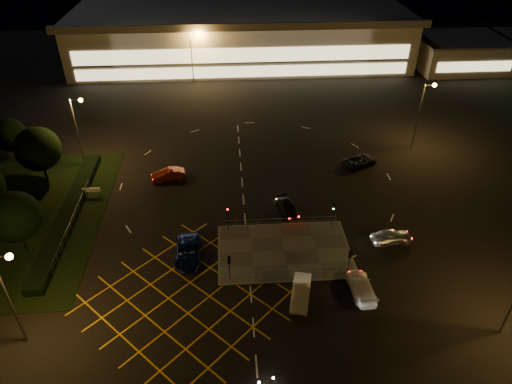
{
  "coord_description": "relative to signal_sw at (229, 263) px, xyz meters",
  "views": [
    {
      "loc": [
        -3.61,
        -38.99,
        33.42
      ],
      "look_at": [
        -0.5,
        6.66,
        2.0
      ],
      "focal_mm": 32.0,
      "sensor_mm": 36.0,
      "label": 1
    }
  ],
  "objects": [
    {
      "name": "signal_nw",
      "position": [
        0.0,
        7.99,
        0.0
      ],
      "size": [
        0.28,
        0.3,
        3.15
      ],
      "color": "black",
      "rests_on": "pedestrian_island"
    },
    {
      "name": "ground",
      "position": [
        4.0,
        5.99,
        -2.37
      ],
      "size": [
        180.0,
        180.0,
        0.0
      ],
      "primitive_type": "plane",
      "color": "black",
      "rests_on": "ground"
    },
    {
      "name": "hedge",
      "position": [
        -19.0,
        11.99,
        -1.87
      ],
      "size": [
        2.0,
        26.0,
        1.0
      ],
      "primitive_type": "cube",
      "color": "black",
      "rests_on": "ground"
    },
    {
      "name": "tree_d",
      "position": [
        -30.0,
        25.99,
        1.65
      ],
      "size": [
        4.68,
        4.68,
        6.37
      ],
      "color": "black",
      "rests_on": "ground"
    },
    {
      "name": "car_left_blue",
      "position": [
        -4.37,
        3.76,
        -1.58
      ],
      "size": [
        2.75,
        5.72,
        1.57
      ],
      "primitive_type": "imported",
      "rotation": [
        0.0,
        0.0,
        0.02
      ],
      "color": "navy",
      "rests_on": "ground"
    },
    {
      "name": "streetlight_far_left",
      "position": [
        -5.56,
        53.99,
        4.2
      ],
      "size": [
        1.78,
        0.56,
        10.03
      ],
      "color": "slate",
      "rests_on": "ground"
    },
    {
      "name": "streetlight_far_right",
      "position": [
        34.44,
        55.99,
        4.2
      ],
      "size": [
        1.78,
        0.56,
        10.03
      ],
      "color": "slate",
      "rests_on": "ground"
    },
    {
      "name": "car_circ_red",
      "position": [
        -7.87,
        19.44,
        -1.62
      ],
      "size": [
        4.76,
        2.62,
        1.49
      ],
      "primitive_type": "imported",
      "rotation": [
        0.0,
        0.0,
        4.96
      ],
      "color": "maroon",
      "rests_on": "ground"
    },
    {
      "name": "streetlight_sw",
      "position": [
        -17.56,
        -6.01,
        4.2
      ],
      "size": [
        1.78,
        0.56,
        10.03
      ],
      "color": "slate",
      "rests_on": "ground"
    },
    {
      "name": "signal_sw",
      "position": [
        0.0,
        0.0,
        0.0
      ],
      "size": [
        0.28,
        0.3,
        3.15
      ],
      "rotation": [
        0.0,
        0.0,
        3.14
      ],
      "color": "black",
      "rests_on": "pedestrian_island"
    },
    {
      "name": "tree_c",
      "position": [
        -24.0,
        19.99,
        2.59
      ],
      "size": [
        5.76,
        5.76,
        7.84
      ],
      "color": "black",
      "rests_on": "ground"
    },
    {
      "name": "streetlight_nw",
      "position": [
        -19.56,
        23.99,
        4.2
      ],
      "size": [
        1.78,
        0.56,
        10.03
      ],
      "color": "slate",
      "rests_on": "ground"
    },
    {
      "name": "signal_ne",
      "position": [
        12.0,
        7.99,
        0.0
      ],
      "size": [
        0.28,
        0.3,
        3.15
      ],
      "color": "black",
      "rests_on": "pedestrian_island"
    },
    {
      "name": "car_right_silver",
      "position": [
        18.02,
        4.7,
        -1.59
      ],
      "size": [
        4.71,
        2.28,
        1.55
      ],
      "primitive_type": "imported",
      "rotation": [
        0.0,
        0.0,
        1.67
      ],
      "color": "silver",
      "rests_on": "ground"
    },
    {
      "name": "car_far_dkgrey",
      "position": [
        7.23,
        10.99,
        -1.72
      ],
      "size": [
        2.82,
        4.74,
        1.29
      ],
      "primitive_type": "imported",
      "rotation": [
        0.0,
        0.0,
        0.24
      ],
      "color": "black",
      "rests_on": "ground"
    },
    {
      "name": "car_queue_white",
      "position": [
        6.75,
        -2.82,
        -1.58
      ],
      "size": [
        2.76,
        5.05,
        1.58
      ],
      "primitive_type": "imported",
      "rotation": [
        0.0,
        0.0,
        6.04
      ],
      "color": "#BCBCBC",
      "rests_on": "ground"
    },
    {
      "name": "retail_unit_a",
      "position": [
        50.0,
        59.97,
        0.85
      ],
      "size": [
        18.8,
        14.8,
        6.35
      ],
      "color": "beige",
      "rests_on": "ground"
    },
    {
      "name": "grass_verge",
      "position": [
        -24.0,
        11.99,
        -2.33
      ],
      "size": [
        18.0,
        30.0,
        0.08
      ],
      "primitive_type": "cube",
      "color": "black",
      "rests_on": "ground"
    },
    {
      "name": "tree_e",
      "position": [
        -22.0,
        5.99,
        2.28
      ],
      "size": [
        5.4,
        5.4,
        7.35
      ],
      "color": "black",
      "rests_on": "ground"
    },
    {
      "name": "car_approach_white",
      "position": [
        12.75,
        -2.44,
        -1.63
      ],
      "size": [
        2.27,
        5.17,
        1.48
      ],
      "primitive_type": "imported",
      "rotation": [
        0.0,
        0.0,
        3.18
      ],
      "color": "silver",
      "rests_on": "ground"
    },
    {
      "name": "supermarket",
      "position": [
        4.0,
        67.95,
        2.95
      ],
      "size": [
        72.0,
        26.5,
        10.5
      ],
      "color": "beige",
      "rests_on": "ground"
    },
    {
      "name": "streetlight_ne",
      "position": [
        28.44,
        25.99,
        4.2
      ],
      "size": [
        1.78,
        0.56,
        10.03
      ],
      "color": "slate",
      "rests_on": "ground"
    },
    {
      "name": "signal_se",
      "position": [
        12.0,
        0.0,
        0.0
      ],
      "size": [
        0.28,
        0.3,
        3.15
      ],
      "rotation": [
        0.0,
        0.0,
        3.14
      ],
      "color": "black",
      "rests_on": "pedestrian_island"
    },
    {
      "name": "pedestrian_island",
      "position": [
        6.0,
        3.99,
        -2.31
      ],
      "size": [
        14.0,
        9.0,
        0.12
      ],
      "primitive_type": "cube",
      "color": "#4C4944",
      "rests_on": "ground"
    },
    {
      "name": "car_east_grey",
      "position": [
        18.67,
        21.19,
        -1.63
      ],
      "size": [
        5.85,
        4.54,
        1.48
      ],
      "primitive_type": "imported",
      "rotation": [
        0.0,
        0.0,
        2.03
      ],
      "color": "black",
      "rests_on": "ground"
    }
  ]
}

